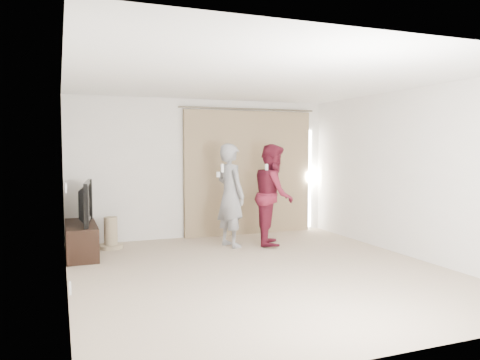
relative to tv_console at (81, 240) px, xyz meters
name	(u,v)px	position (x,y,z in m)	size (l,w,h in m)	color
floor	(262,272)	(2.27, -1.89, -0.25)	(5.50, 5.50, 0.00)	tan
wall_back	(204,168)	(2.27, 0.86, 1.05)	(5.00, 0.04, 2.60)	silver
wall_left	(65,182)	(-0.23, -1.89, 1.05)	(0.04, 5.50, 2.60)	silver
ceiling	(263,80)	(2.27, -1.89, 2.35)	(5.00, 5.50, 0.01)	white
curtain	(249,173)	(3.18, 0.79, 0.95)	(2.80, 0.11, 2.46)	#927A59
tv_console	(81,240)	(0.00, 0.00, 0.00)	(0.46, 1.32, 0.51)	black
tv	(80,203)	(0.00, 0.00, 0.59)	(1.15, 0.15, 0.66)	black
scratching_post	(111,236)	(0.49, 0.37, -0.04)	(0.40, 0.40, 0.53)	tan
person_man	(230,195)	(2.42, -0.20, 0.63)	(0.59, 0.74, 1.76)	gray
person_woman	(273,194)	(3.19, -0.29, 0.62)	(0.95, 1.05, 1.75)	maroon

